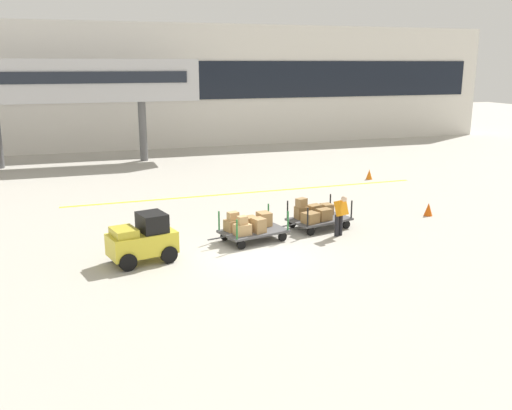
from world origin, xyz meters
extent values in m
plane|color=#B2ADA0|center=(0.00, 0.00, 0.00)|extent=(120.00, 120.00, 0.00)
cube|color=yellow|center=(2.74, 8.88, 0.00)|extent=(18.05, 0.58, 0.01)
cube|color=silver|center=(0.00, 26.00, 4.53)|extent=(56.91, 2.40, 9.06)
cube|color=black|center=(0.00, 24.75, 4.98)|extent=(54.06, 0.12, 2.80)
cube|color=#B7B7BC|center=(-5.47, 20.00, 5.19)|extent=(15.84, 2.20, 2.60)
cube|color=#1E232D|center=(-5.47, 18.86, 5.39)|extent=(14.26, 0.08, 0.70)
cylinder|color=#59595B|center=(-1.11, 20.00, 1.94)|extent=(0.50, 0.50, 3.89)
cube|color=gold|center=(-3.61, 0.45, 0.63)|extent=(2.30, 1.57, 0.70)
cube|color=black|center=(-3.25, 0.53, 1.28)|extent=(1.01, 1.15, 0.60)
cube|color=gold|center=(-4.17, 0.31, 1.10)|extent=(0.90, 1.07, 0.24)
cylinder|color=black|center=(-4.39, 0.79, 0.28)|extent=(0.59, 0.31, 0.56)
cylinder|color=black|center=(-4.14, -0.22, 0.28)|extent=(0.59, 0.31, 0.56)
cylinder|color=black|center=(-3.07, 1.12, 0.28)|extent=(0.59, 0.31, 0.56)
cylinder|color=black|center=(-2.82, 0.10, 0.28)|extent=(0.59, 0.31, 0.56)
cube|color=#4C4C4F|center=(0.47, 1.45, 0.36)|extent=(2.57, 1.91, 0.08)
cylinder|color=#237033|center=(-0.71, 1.82, 0.75)|extent=(0.06, 0.06, 0.70)
cylinder|color=#237033|center=(-0.40, 0.57, 0.75)|extent=(0.06, 0.06, 0.70)
cylinder|color=#237033|center=(1.35, 2.32, 0.75)|extent=(0.06, 0.06, 0.70)
cylinder|color=#237033|center=(1.65, 1.07, 0.75)|extent=(0.06, 0.06, 0.70)
cylinder|color=black|center=(-0.51, 1.82, 0.16)|extent=(0.33, 0.17, 0.32)
cylinder|color=black|center=(-0.22, 0.66, 0.16)|extent=(0.33, 0.17, 0.32)
cylinder|color=black|center=(1.17, 2.23, 0.16)|extent=(0.33, 0.17, 0.32)
cylinder|color=black|center=(1.45, 1.08, 0.16)|extent=(0.33, 0.17, 0.32)
cylinder|color=#333333|center=(-0.98, 1.09, 0.34)|extent=(0.69, 0.22, 0.05)
cube|color=#9E7A4C|center=(-0.24, 1.61, 0.60)|extent=(0.67, 0.62, 0.40)
cube|color=tan|center=(-0.08, 1.02, 0.59)|extent=(0.62, 0.52, 0.39)
cube|color=#A87F4C|center=(0.40, 1.72, 0.62)|extent=(0.55, 0.50, 0.43)
cube|color=#9E7A4C|center=(0.56, 1.14, 0.66)|extent=(0.52, 0.55, 0.52)
cube|color=#A87F4C|center=(1.02, 1.88, 0.65)|extent=(0.51, 0.57, 0.50)
cube|color=tan|center=(-0.24, 1.61, 0.95)|extent=(0.43, 0.36, 0.29)
cube|color=tan|center=(-0.08, 1.02, 0.93)|extent=(0.38, 0.32, 0.29)
cube|color=#4C4C4F|center=(3.39, 2.16, 0.36)|extent=(2.57, 1.91, 0.08)
cylinder|color=black|center=(2.20, 2.54, 0.75)|extent=(0.06, 0.06, 0.70)
cylinder|color=black|center=(2.51, 1.28, 0.75)|extent=(0.06, 0.06, 0.70)
cylinder|color=black|center=(4.26, 3.04, 0.75)|extent=(0.06, 0.06, 0.70)
cylinder|color=black|center=(4.57, 1.79, 0.75)|extent=(0.06, 0.06, 0.70)
cylinder|color=black|center=(2.41, 2.53, 0.16)|extent=(0.33, 0.17, 0.32)
cylinder|color=black|center=(2.69, 1.38, 0.16)|extent=(0.33, 0.17, 0.32)
cylinder|color=black|center=(4.08, 2.95, 0.16)|extent=(0.33, 0.17, 0.32)
cylinder|color=black|center=(4.37, 1.79, 0.16)|extent=(0.33, 0.17, 0.32)
cylinder|color=#333333|center=(1.93, 1.80, 0.34)|extent=(0.69, 0.22, 0.05)
cube|color=olive|center=(2.70, 2.36, 0.63)|extent=(0.49, 0.45, 0.47)
cube|color=olive|center=(2.80, 1.68, 0.60)|extent=(0.69, 0.66, 0.40)
cube|color=olive|center=(3.31, 2.49, 0.63)|extent=(0.63, 0.53, 0.46)
cube|color=olive|center=(3.44, 1.87, 0.62)|extent=(0.61, 0.51, 0.44)
cube|color=olive|center=(3.92, 2.63, 0.61)|extent=(0.46, 0.48, 0.42)
cube|color=#9E7A4C|center=(2.70, 2.36, 1.03)|extent=(0.48, 0.41, 0.33)
cylinder|color=black|center=(3.57, 1.01, 0.41)|extent=(0.16, 0.16, 0.82)
cylinder|color=black|center=(3.75, 1.08, 0.41)|extent=(0.16, 0.16, 0.82)
cube|color=orange|center=(3.70, 0.95, 1.09)|extent=(0.52, 0.54, 0.61)
sphere|color=beige|center=(3.74, 0.84, 1.45)|extent=(0.22, 0.22, 0.22)
cone|color=orange|center=(9.92, 9.94, 0.28)|extent=(0.36, 0.36, 0.55)
cone|color=#EA590F|center=(8.52, 2.42, 0.28)|extent=(0.36, 0.36, 0.55)
camera|label=1|loc=(-5.44, -16.91, 6.24)|focal=39.26mm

